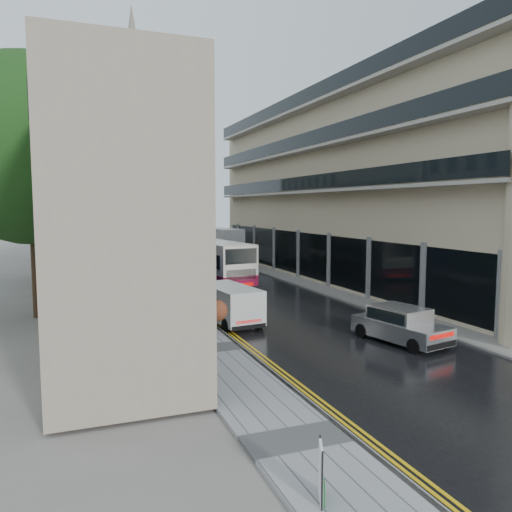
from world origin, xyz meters
TOP-DOWN VIEW (x-y plane):
  - road at (0.00, 27.50)m, footprint 9.00×85.00m
  - left_sidewalk at (-5.85, 27.50)m, footprint 2.70×85.00m
  - right_sidewalk at (5.40, 27.50)m, footprint 1.80×85.00m
  - old_shop_row at (-9.45, 30.00)m, footprint 4.50×56.00m
  - modern_block at (10.30, 26.00)m, footprint 8.00×40.00m
  - church_spire at (0.50, 82.00)m, footprint 6.40×6.40m
  - tree_near at (-12.50, 20.00)m, footprint 10.56×10.56m
  - tree_far at (-12.20, 33.00)m, footprint 9.24×9.24m
  - cream_bus at (-1.56, 25.98)m, footprint 3.94×11.76m
  - white_lorry at (1.87, 35.85)m, footprint 3.35×7.28m
  - silver_hatchback at (1.61, 7.65)m, footprint 2.60×4.42m
  - white_van at (-4.30, 13.44)m, footprint 2.32×4.45m
  - navy_van at (-4.24, 23.73)m, footprint 2.31×5.54m
  - pedestrian at (-5.48, 25.64)m, footprint 0.62×0.41m
  - lamp_post_near at (-5.00, 17.31)m, footprint 0.92×0.37m
  - lamp_post_far at (-5.75, 35.28)m, footprint 0.82×0.20m
  - estate_sign at (-6.56, 0.10)m, footprint 0.34×0.63m

SIDE VIEW (x-z plane):
  - road at x=0.00m, z-range 0.00..0.02m
  - left_sidewalk at x=-5.85m, z-range 0.00..0.12m
  - right_sidewalk at x=5.40m, z-range 0.00..0.12m
  - estate_sign at x=-6.56m, z-range 0.12..1.21m
  - silver_hatchback at x=1.61m, z-range 0.02..1.57m
  - pedestrian at x=-5.48m, z-range 0.12..1.80m
  - white_van at x=-4.30m, z-range 0.02..1.95m
  - navy_van at x=-4.24m, z-range 0.02..2.82m
  - cream_bus at x=-1.56m, z-range 0.02..3.16m
  - white_lorry at x=1.87m, z-range 0.02..3.70m
  - lamp_post_far at x=-5.75m, z-range 0.12..7.40m
  - lamp_post_near at x=-5.00m, z-range 0.12..8.07m
  - old_shop_row at x=-9.45m, z-range 0.00..12.00m
  - tree_far at x=-12.20m, z-range 0.00..12.46m
  - tree_near at x=-12.50m, z-range 0.00..13.89m
  - modern_block at x=10.30m, z-range 0.00..14.00m
  - church_spire at x=0.50m, z-range 0.00..40.00m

